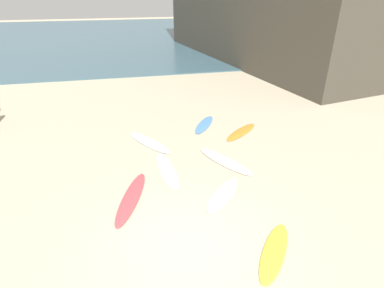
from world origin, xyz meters
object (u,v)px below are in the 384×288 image
Objects in this scene: surfboard_0 at (223,195)px; surfboard_1 at (131,198)px; surfboard_5 at (149,142)px; surfboard_2 at (167,170)px; surfboard_3 at (274,252)px; surfboard_7 at (225,161)px; surfboard_6 at (241,132)px; surfboard_4 at (204,124)px.

surfboard_0 is 0.76× the size of surfboard_1.
surfboard_5 is (0.88, 3.46, 0.01)m from surfboard_1.
surfboard_3 is at bearing 110.02° from surfboard_2.
surfboard_0 is 0.97× the size of surfboard_3.
surfboard_3 is 4.25m from surfboard_7.
surfboard_3 is at bearing -53.80° from surfboard_6.
surfboard_3 is 0.81× the size of surfboard_5.
surfboard_4 is at bearing -119.77° from surfboard_7.
surfboard_2 is 2.08m from surfboard_7.
surfboard_7 is (2.45, -2.03, -0.01)m from surfboard_5.
surfboard_0 is 4.29m from surfboard_5.
surfboard_6 is at bearing -28.85° from surfboard_5.
surfboard_6 is (1.63, 6.40, -0.00)m from surfboard_3.
surfboard_5 is (-2.25, 6.27, 0.01)m from surfboard_3.
surfboard_2 is at bearing 152.06° from surfboard_3.
surfboard_1 is 1.04× the size of surfboard_7.
surfboard_0 is 2.24m from surfboard_2.
surfboard_1 is 5.82m from surfboard_4.
surfboard_0 reaches higher than surfboard_4.
surfboard_2 is at bearing -91.16° from surfboard_4.
surfboard_1 reaches higher than surfboard_2.
surfboard_7 is (3.33, 1.43, -0.00)m from surfboard_1.
surfboard_1 is 1.26× the size of surfboard_4.
surfboard_1 is 5.96m from surfboard_6.
surfboard_4 is at bearing -5.00° from surfboard_5.
surfboard_0 is 2.41m from surfboard_3.
surfboard_5 is (-0.38, 2.15, 0.01)m from surfboard_2.
surfboard_5 is at bearing -67.45° from surfboard_7.
surfboard_3 is 0.99× the size of surfboard_4.
surfboard_7 is at bearing -72.96° from surfboard_6.
surfboard_2 is 4.53m from surfboard_3.
surfboard_4 is 0.83× the size of surfboard_7.
surfboard_3 is 0.82× the size of surfboard_7.
surfboard_2 is at bearing -10.77° from surfboard_0.
surfboard_2 is at bearing -96.41° from surfboard_6.
surfboard_7 is at bearing -70.47° from surfboard_5.
surfboard_6 is at bearing -8.44° from surfboard_4.
surfboard_4 is 1.72m from surfboard_6.
surfboard_0 is at bearing -67.07° from surfboard_4.
surfboard_6 is 2.59m from surfboard_7.
surfboard_6 is (4.75, 3.59, -0.00)m from surfboard_1.
surfboard_1 is 4.21m from surfboard_3.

